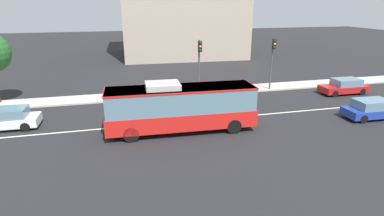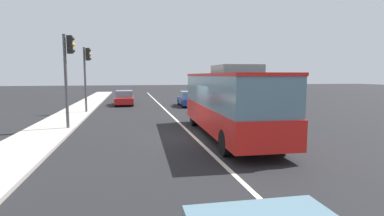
% 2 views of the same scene
% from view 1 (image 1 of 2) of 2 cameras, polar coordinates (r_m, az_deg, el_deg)
% --- Properties ---
extents(ground_plane, '(160.00, 160.00, 0.00)m').
position_cam_1_polar(ground_plane, '(22.97, -1.80, -2.55)').
color(ground_plane, black).
extents(sidewalk_kerb, '(80.00, 2.56, 0.14)m').
position_cam_1_polar(sidewalk_kerb, '(29.79, -4.77, 2.60)').
color(sidewalk_kerb, '#B2ADA3').
rests_on(sidewalk_kerb, ground_plane).
extents(lane_centre_line, '(76.00, 0.16, 0.01)m').
position_cam_1_polar(lane_centre_line, '(22.96, -1.80, -2.54)').
color(lane_centre_line, silver).
rests_on(lane_centre_line, ground_plane).
extents(transit_bus, '(10.09, 2.89, 3.46)m').
position_cam_1_polar(transit_bus, '(20.74, -2.09, 0.37)').
color(transit_bus, red).
rests_on(transit_bus, ground_plane).
extents(sedan_white, '(4.54, 1.90, 1.46)m').
position_cam_1_polar(sedan_white, '(25.11, -31.16, -1.72)').
color(sedan_white, white).
rests_on(sedan_white, ground_plane).
extents(sedan_red, '(4.51, 1.85, 1.46)m').
position_cam_1_polar(sedan_red, '(33.27, 26.27, 3.59)').
color(sedan_red, '#B21919').
rests_on(sedan_red, ground_plane).
extents(sedan_blue, '(4.56, 1.97, 1.46)m').
position_cam_1_polar(sedan_blue, '(27.19, 30.39, -0.16)').
color(sedan_blue, '#1E3899').
rests_on(sedan_blue, ground_plane).
extents(traffic_light_near_corner, '(0.33, 0.62, 5.20)m').
position_cam_1_polar(traffic_light_near_corner, '(28.57, 1.39, 9.16)').
color(traffic_light_near_corner, '#47474C').
rests_on(traffic_light_near_corner, ground_plane).
extents(traffic_light_mid_block, '(0.35, 0.62, 5.20)m').
position_cam_1_polar(traffic_light_mid_block, '(31.32, 14.67, 9.42)').
color(traffic_light_mid_block, '#47474C').
rests_on(traffic_light_mid_block, ground_plane).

